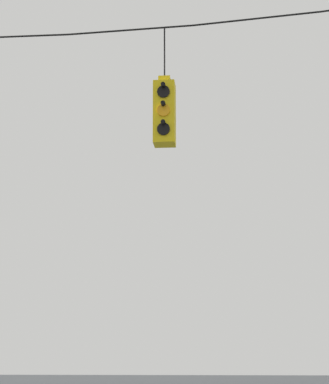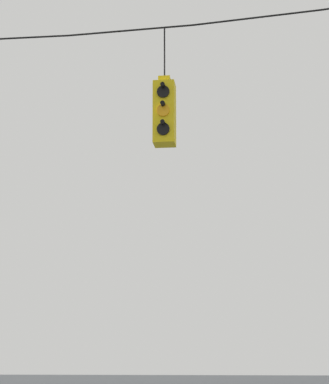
{
  "view_description": "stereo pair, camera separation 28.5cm",
  "coord_description": "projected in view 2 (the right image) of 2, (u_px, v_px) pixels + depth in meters",
  "views": [
    {
      "loc": [
        3.64,
        -11.2,
        2.38
      ],
      "look_at": [
        2.64,
        0.11,
        4.91
      ],
      "focal_mm": 70.0,
      "sensor_mm": 36.0,
      "label": 1
    },
    {
      "loc": [
        3.93,
        -11.18,
        2.38
      ],
      "look_at": [
        2.64,
        0.11,
        4.91
      ],
      "focal_mm": 70.0,
      "sensor_mm": 36.0,
      "label": 2
    }
  ],
  "objects": [
    {
      "name": "span_wire",
      "position": [
        9.0,
        30.0,
        12.55
      ],
      "size": [
        14.51,
        0.03,
        0.49
      ],
      "color": "black"
    },
    {
      "name": "traffic_light_over_intersection",
      "position": [
        164.0,
        113.0,
        11.92
      ],
      "size": [
        0.34,
        0.58,
        1.99
      ],
      "color": "yellow"
    }
  ]
}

